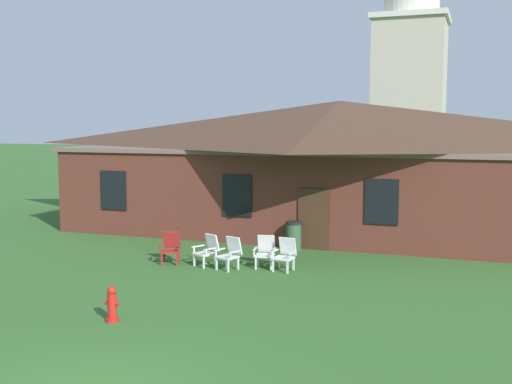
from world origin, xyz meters
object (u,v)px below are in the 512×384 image
object	(u,v)px
lawn_chair_by_porch	(171,247)
fire_hydrant	(112,305)
lawn_chair_middle	(265,251)
lawn_chair_right_end	(285,254)
lawn_chair_near_door	(208,249)
trash_bin	(294,236)
lawn_chair_left_end	(230,253)

from	to	relation	value
lawn_chair_by_porch	fire_hydrant	size ratio (longest dim) A/B	1.21
lawn_chair_middle	lawn_chair_right_end	size ratio (longest dim) A/B	1.00
lawn_chair_near_door	lawn_chair_right_end	size ratio (longest dim) A/B	1.00
trash_bin	lawn_chair_middle	bearing A→B (deg)	-91.35
lawn_chair_left_end	lawn_chair_middle	bearing A→B (deg)	32.97
lawn_chair_by_porch	trash_bin	size ratio (longest dim) A/B	0.98
lawn_chair_by_porch	lawn_chair_near_door	xyz separation A→B (m)	(1.24, 0.04, 0.00)
lawn_chair_middle	trash_bin	bearing A→B (deg)	88.65
lawn_chair_right_end	lawn_chair_left_end	bearing A→B (deg)	-165.25
lawn_chair_middle	lawn_chair_left_end	bearing A→B (deg)	-147.03
lawn_chair_near_door	lawn_chair_left_end	distance (m)	0.83
lawn_chair_left_end	fire_hydrant	bearing A→B (deg)	-95.66
lawn_chair_near_door	fire_hydrant	world-z (taller)	lawn_chair_near_door
lawn_chair_left_end	trash_bin	bearing A→B (deg)	73.85
lawn_chair_by_porch	lawn_chair_middle	xyz separation A→B (m)	(2.95, 0.44, 0.00)
lawn_chair_near_door	fire_hydrant	xyz separation A→B (m)	(0.27, -5.63, -0.12)
fire_hydrant	trash_bin	distance (m)	8.93
lawn_chair_middle	lawn_chair_right_end	world-z (taller)	same
lawn_chair_left_end	trash_bin	xyz separation A→B (m)	(0.97, 3.36, -0.00)
fire_hydrant	trash_bin	bearing A→B (deg)	80.25
lawn_chair_middle	trash_bin	size ratio (longest dim) A/B	0.98
lawn_chair_near_door	lawn_chair_right_end	bearing A→B (deg)	5.57
trash_bin	lawn_chair_left_end	bearing A→B (deg)	-106.15
lawn_chair_near_door	lawn_chair_middle	size ratio (longest dim) A/B	1.00
fire_hydrant	lawn_chair_by_porch	bearing A→B (deg)	105.09
lawn_chair_by_porch	lawn_chair_left_end	bearing A→B (deg)	-4.07
lawn_chair_right_end	trash_bin	xyz separation A→B (m)	(-0.61, 2.94, -0.00)
lawn_chair_near_door	lawn_chair_middle	world-z (taller)	same
lawn_chair_by_porch	lawn_chair_left_end	distance (m)	2.05
lawn_chair_right_end	fire_hydrant	xyz separation A→B (m)	(-2.12, -5.86, -0.12)
lawn_chair_middle	fire_hydrant	world-z (taller)	lawn_chair_middle
lawn_chair_left_end	trash_bin	distance (m)	3.50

